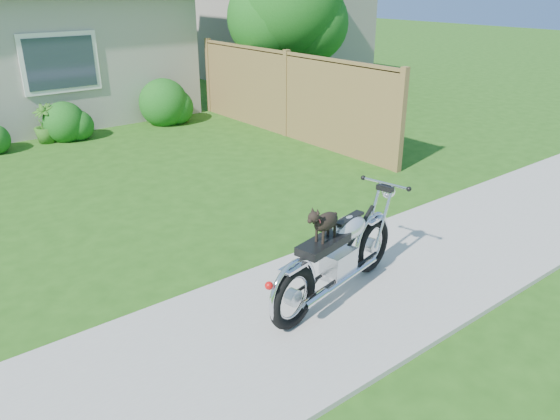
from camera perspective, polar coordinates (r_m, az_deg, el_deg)
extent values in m
plane|color=#235114|center=(5.11, -14.50, -17.81)|extent=(80.00, 80.00, 0.00)
cube|color=#9E9B93|center=(5.09, -14.52, -17.63)|extent=(24.00, 2.20, 0.04)
cube|color=#2D3847|center=(13.33, -21.96, 14.07)|extent=(1.70, 0.05, 1.30)
cube|color=olive|center=(12.38, 0.68, 11.81)|extent=(0.08, 6.50, 1.80)
cube|color=olive|center=(15.00, -7.41, 13.76)|extent=(0.12, 0.12, 1.90)
cube|color=olive|center=(12.37, 0.68, 12.04)|extent=(0.12, 0.12, 1.90)
cube|color=olive|center=(10.12, 12.51, 9.06)|extent=(0.12, 0.12, 1.90)
cube|color=olive|center=(12.24, 0.70, 16.04)|extent=(0.08, 6.50, 0.08)
cylinder|color=#3D2B1C|center=(14.30, 0.86, 14.15)|extent=(0.28, 0.28, 2.22)
sphere|color=#185516|center=(14.15, 0.91, 20.73)|extent=(2.66, 2.66, 2.66)
sphere|color=#185516|center=(14.20, 3.03, 18.92)|extent=(1.95, 1.95, 1.95)
cylinder|color=#3D2B1C|center=(17.45, 1.34, 15.91)|extent=(0.28, 0.28, 2.33)
sphere|color=#185516|center=(17.37, 3.13, 20.03)|extent=(2.05, 2.05, 2.05)
sphere|color=#185516|center=(13.87, -12.06, 10.86)|extent=(1.19, 1.19, 1.19)
sphere|color=#185516|center=(13.03, -21.60, 8.49)|extent=(0.92, 0.92, 0.92)
imported|color=#2C621B|center=(12.96, -23.38, 8.30)|extent=(0.66, 0.66, 0.84)
torus|color=black|center=(6.56, 9.55, -3.66)|extent=(0.68, 0.25, 0.67)
torus|color=black|center=(5.46, 1.37, -9.13)|extent=(0.68, 0.25, 0.67)
cube|color=silver|center=(6.00, 6.14, -5.56)|extent=(0.44, 0.32, 0.30)
ellipsoid|color=silver|center=(5.97, 7.20, -1.82)|extent=(0.56, 0.39, 0.26)
cube|color=black|center=(5.62, 4.58, -3.55)|extent=(0.69, 0.39, 0.09)
cube|color=silver|center=(6.42, 9.74, -0.94)|extent=(0.32, 0.20, 0.03)
cube|color=silver|center=(5.29, 1.40, -6.00)|extent=(0.32, 0.20, 0.03)
cylinder|color=silver|center=(6.46, 10.96, 2.76)|extent=(0.15, 0.59, 0.03)
sphere|color=silver|center=(6.56, 11.23, 1.96)|extent=(0.20, 0.20, 0.17)
cylinder|color=silver|center=(6.00, 7.13, -7.02)|extent=(1.09, 0.29, 0.06)
ellipsoid|color=black|center=(5.54, 4.84, -1.22)|extent=(0.38, 0.23, 0.19)
sphere|color=black|center=(5.33, 3.54, -0.74)|extent=(0.13, 0.13, 0.11)
cylinder|color=black|center=(5.54, 3.83, -2.61)|extent=(0.03, 0.03, 0.14)
cylinder|color=black|center=(5.49, 4.53, -2.84)|extent=(0.03, 0.03, 0.14)
cylinder|color=black|center=(5.69, 5.05, -1.92)|extent=(0.03, 0.03, 0.14)
cylinder|color=black|center=(5.65, 5.74, -2.14)|extent=(0.03, 0.03, 0.14)
torus|color=#A52C34|center=(5.39, 3.85, -1.07)|extent=(0.07, 0.11, 0.09)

